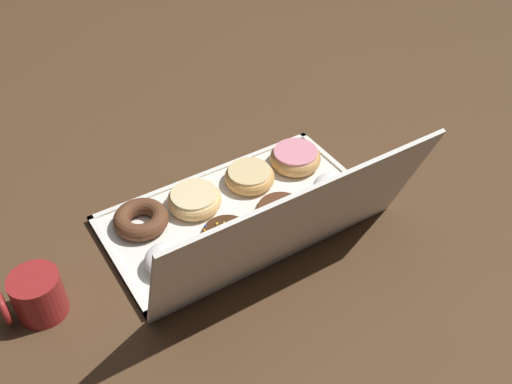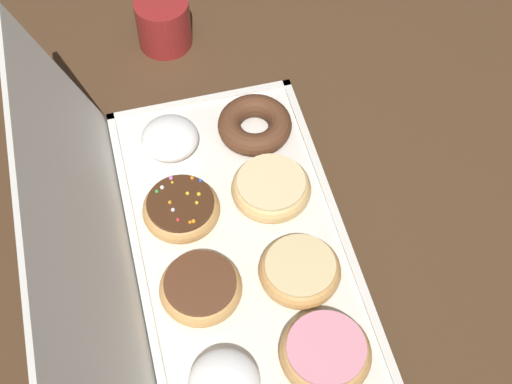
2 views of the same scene
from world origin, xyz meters
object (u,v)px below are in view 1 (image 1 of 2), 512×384
(glazed_ring_donut_2, at_px, (194,199))
(glazed_ring_donut_1, at_px, (250,176))
(powdered_filled_donut_4, at_px, (333,188))
(sprinkle_donut_6, at_px, (227,237))
(donut_box, at_px, (238,213))
(pink_frosted_donut_0, at_px, (295,158))
(chocolate_frosted_donut_5, at_px, (281,213))
(chocolate_cake_ring_donut_3, at_px, (141,219))
(coffee_mug, at_px, (36,295))
(powdered_filled_donut_7, at_px, (167,259))

(glazed_ring_donut_2, bearing_deg, glazed_ring_donut_1, -178.86)
(powdered_filled_donut_4, relative_size, sprinkle_donut_6, 0.81)
(donut_box, relative_size, pink_frosted_donut_0, 4.74)
(glazed_ring_donut_1, distance_m, chocolate_frosted_donut_5, 0.14)
(glazed_ring_donut_2, distance_m, chocolate_cake_ring_donut_3, 0.12)
(chocolate_cake_ring_donut_3, bearing_deg, coffee_mug, 21.94)
(pink_frosted_donut_0, xyz_separation_m, sprinkle_donut_6, (0.26, 0.14, -0.00))
(pink_frosted_donut_0, distance_m, chocolate_cake_ring_donut_3, 0.39)
(glazed_ring_donut_1, relative_size, glazed_ring_donut_2, 0.96)
(chocolate_cake_ring_donut_3, height_order, chocolate_frosted_donut_5, same)
(chocolate_cake_ring_donut_3, bearing_deg, chocolate_frosted_donut_5, 151.25)
(glazed_ring_donut_1, bearing_deg, donut_box, 43.15)
(powdered_filled_donut_7, xyz_separation_m, coffee_mug, (0.24, -0.03, 0.01))
(chocolate_cake_ring_donut_3, bearing_deg, sprinkle_donut_6, 131.43)
(chocolate_cake_ring_donut_3, bearing_deg, glazed_ring_donut_1, 179.24)
(donut_box, relative_size, glazed_ring_donut_1, 4.97)
(donut_box, bearing_deg, powdered_filled_donut_4, 160.98)
(chocolate_cake_ring_donut_3, xyz_separation_m, powdered_filled_donut_7, (0.00, 0.13, 0.00))
(chocolate_frosted_donut_5, height_order, powdered_filled_donut_7, powdered_filled_donut_7)
(donut_box, height_order, powdered_filled_donut_7, powdered_filled_donut_7)
(glazed_ring_donut_2, xyz_separation_m, chocolate_frosted_donut_5, (-0.13, 0.13, -0.00))
(pink_frosted_donut_0, distance_m, coffee_mug, 0.64)
(pink_frosted_donut_0, height_order, powdered_filled_donut_7, powdered_filled_donut_7)
(sprinkle_donut_6, bearing_deg, chocolate_cake_ring_donut_3, -48.57)
(glazed_ring_donut_1, bearing_deg, powdered_filled_donut_7, 25.82)
(powdered_filled_donut_4, bearing_deg, chocolate_cake_ring_donut_3, -19.48)
(pink_frosted_donut_0, height_order, coffee_mug, coffee_mug)
(coffee_mug, bearing_deg, chocolate_frosted_donut_5, 175.14)
(sprinkle_donut_6, height_order, powdered_filled_donut_7, powdered_filled_donut_7)
(glazed_ring_donut_1, height_order, powdered_filled_donut_4, powdered_filled_donut_4)
(glazed_ring_donut_2, relative_size, chocolate_frosted_donut_5, 1.04)
(glazed_ring_donut_1, relative_size, coffee_mug, 1.02)
(donut_box, bearing_deg, sprinkle_donut_6, 46.33)
(sprinkle_donut_6, bearing_deg, glazed_ring_donut_2, -88.87)
(glazed_ring_donut_1, relative_size, chocolate_cake_ring_donut_3, 0.98)
(powdered_filled_donut_4, height_order, chocolate_frosted_donut_5, powdered_filled_donut_4)
(chocolate_frosted_donut_5, bearing_deg, powdered_filled_donut_4, -179.70)
(pink_frosted_donut_0, height_order, chocolate_cake_ring_donut_3, pink_frosted_donut_0)
(powdered_filled_donut_7, bearing_deg, chocolate_cake_ring_donut_3, -91.56)
(glazed_ring_donut_1, height_order, chocolate_frosted_donut_5, same)
(chocolate_cake_ring_donut_3, relative_size, chocolate_frosted_donut_5, 1.02)
(chocolate_frosted_donut_5, bearing_deg, donut_box, -48.05)
(pink_frosted_donut_0, bearing_deg, sprinkle_donut_6, 27.26)
(glazed_ring_donut_2, bearing_deg, sprinkle_donut_6, 91.13)
(pink_frosted_donut_0, bearing_deg, glazed_ring_donut_1, -0.98)
(sprinkle_donut_6, bearing_deg, glazed_ring_donut_1, -135.25)
(coffee_mug, bearing_deg, glazed_ring_donut_2, -165.91)
(chocolate_cake_ring_donut_3, bearing_deg, powdered_filled_donut_4, 160.52)
(pink_frosted_donut_0, distance_m, powdered_filled_donut_4, 0.13)
(glazed_ring_donut_2, distance_m, powdered_filled_donut_7, 0.18)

